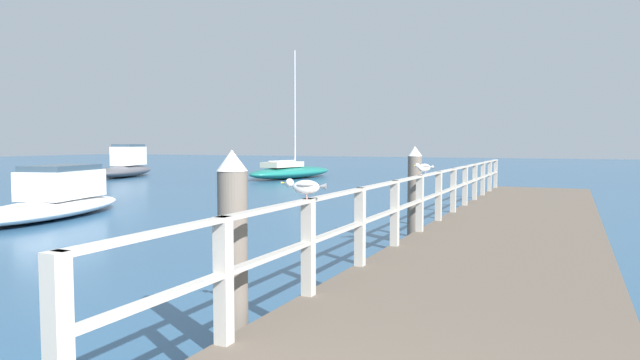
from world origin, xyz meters
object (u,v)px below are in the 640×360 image
object	(u,v)px
seagull_foreground	(305,186)
seagull_background	(424,167)
boat_0	(53,200)
dock_piling_near	(233,255)
boat_3	(126,166)
boat_2	(291,171)
dock_piling_far	(414,195)

from	to	relation	value
seagull_foreground	seagull_background	size ratio (longest dim) A/B	1.12
seagull_background	boat_0	size ratio (longest dim) A/B	0.07
seagull_foreground	seagull_background	bearing A→B (deg)	-17.62
dock_piling_near	boat_3	bearing A→B (deg)	135.34
boat_0	boat_2	xyz separation A→B (m)	(-1.85, 18.05, -0.07)
seagull_background	boat_3	distance (m)	27.58
dock_piling_near	boat_2	distance (m)	27.58
dock_piling_near	boat_2	size ratio (longest dim) A/B	0.27
dock_piling_far	seagull_foreground	bearing A→B (deg)	-86.36
seagull_background	boat_2	distance (m)	22.68
boat_3	boat_2	bearing A→B (deg)	-1.36
dock_piling_far	seagull_background	xyz separation A→B (m)	(0.38, -0.76, 0.60)
dock_piling_near	seagull_foreground	size ratio (longest dim) A/B	4.29
dock_piling_far	boat_2	xyz separation A→B (m)	(-12.19, 18.08, -0.60)
dock_piling_far	boat_0	size ratio (longest dim) A/B	0.32
seagull_background	boat_0	bearing A→B (deg)	30.19
dock_piling_far	boat_2	size ratio (longest dim) A/B	0.27
boat_3	seagull_foreground	bearing A→B (deg)	-60.74
dock_piling_near	dock_piling_far	world-z (taller)	same
seagull_foreground	boat_0	bearing A→B (deg)	43.68
boat_0	boat_2	world-z (taller)	boat_2
boat_2	boat_0	bearing A→B (deg)	-74.36
seagull_foreground	boat_0	size ratio (longest dim) A/B	0.07
seagull_foreground	boat_2	bearing A→B (deg)	10.12
dock_piling_far	boat_0	bearing A→B (deg)	179.84
dock_piling_far	boat_0	distance (m)	10.36
dock_piling_far	boat_0	world-z (taller)	dock_piling_far
dock_piling_near	dock_piling_far	bearing A→B (deg)	90.00
boat_2	boat_3	size ratio (longest dim) A/B	1.17
boat_0	dock_piling_near	bearing A→B (deg)	-47.55
dock_piling_near	boat_2	bearing A→B (deg)	116.24
seagull_background	dock_piling_near	bearing A→B (deg)	120.76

